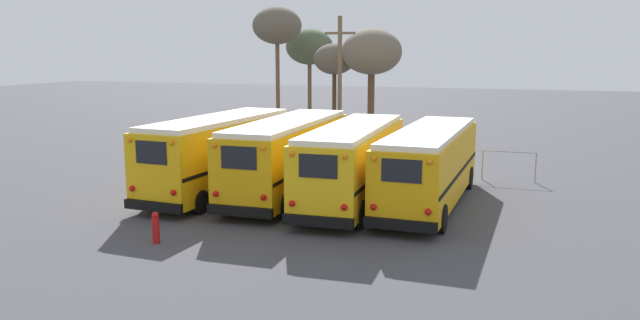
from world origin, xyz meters
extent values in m
plane|color=#424247|center=(0.00, 0.00, 0.00)|extent=(160.00, 160.00, 0.00)
cube|color=#EAAA0F|center=(-4.45, -0.73, 1.71)|extent=(2.91, 9.35, 2.78)
cube|color=white|center=(-4.45, -0.73, 3.21)|extent=(2.70, 8.97, 0.20)
cube|color=black|center=(-4.70, -5.38, 0.50)|extent=(2.47, 0.33, 0.36)
cube|color=black|center=(-4.70, -5.35, 2.48)|extent=(1.33, 0.10, 0.84)
sphere|color=red|center=(-5.61, -5.34, 1.09)|extent=(0.22, 0.22, 0.22)
sphere|color=orange|center=(-5.61, -5.34, 2.89)|extent=(0.18, 0.18, 0.18)
sphere|color=red|center=(-3.80, -5.44, 1.09)|extent=(0.22, 0.22, 0.22)
sphere|color=orange|center=(-3.80, -5.44, 2.89)|extent=(0.18, 0.18, 0.18)
cube|color=black|center=(-5.67, -0.66, 1.51)|extent=(0.52, 9.03, 0.14)
cube|color=black|center=(-3.23, -0.80, 1.51)|extent=(0.52, 9.03, 0.14)
cylinder|color=black|center=(-5.39, 2.64, 0.46)|extent=(0.33, 0.93, 0.92)
cylinder|color=black|center=(-3.14, 2.52, 0.46)|extent=(0.33, 0.93, 0.92)
cylinder|color=black|center=(-5.75, -3.98, 0.46)|extent=(0.33, 0.93, 0.92)
cylinder|color=black|center=(-3.50, -4.10, 0.46)|extent=(0.33, 0.93, 0.92)
cube|color=#E5A00C|center=(-1.48, -0.12, 1.69)|extent=(2.67, 9.88, 2.69)
cube|color=white|center=(-1.48, -0.12, 3.13)|extent=(2.47, 9.48, 0.20)
cube|color=black|center=(-1.36, -5.07, 0.53)|extent=(2.48, 0.26, 0.36)
cube|color=black|center=(-1.36, -5.05, 2.43)|extent=(1.34, 0.06, 0.81)
sphere|color=red|center=(-2.27, -5.10, 1.09)|extent=(0.22, 0.22, 0.22)
sphere|color=orange|center=(-2.27, -5.10, 2.81)|extent=(0.18, 0.18, 0.18)
sphere|color=red|center=(-0.45, -5.06, 1.09)|extent=(0.22, 0.22, 0.22)
sphere|color=orange|center=(-0.45, -5.06, 2.81)|extent=(0.18, 0.18, 0.18)
cube|color=black|center=(-2.71, -0.15, 1.49)|extent=(0.26, 9.62, 0.14)
cube|color=black|center=(-0.26, -0.09, 1.49)|extent=(0.26, 9.62, 0.14)
cylinder|color=black|center=(-2.71, 3.46, 0.50)|extent=(0.30, 1.00, 0.99)
cylinder|color=black|center=(-0.44, 3.51, 0.50)|extent=(0.30, 1.00, 0.99)
cylinder|color=black|center=(-2.53, -3.76, 0.50)|extent=(0.30, 1.00, 0.99)
cylinder|color=black|center=(-0.26, -3.70, 0.50)|extent=(0.30, 1.00, 0.99)
cube|color=yellow|center=(1.48, -0.59, 1.66)|extent=(2.78, 9.69, 2.62)
cube|color=white|center=(1.48, -0.59, 3.06)|extent=(2.57, 9.30, 0.20)
cube|color=black|center=(1.68, -5.42, 0.53)|extent=(2.45, 0.30, 0.36)
cube|color=black|center=(1.68, -5.40, 2.38)|extent=(1.32, 0.08, 0.78)
sphere|color=red|center=(0.78, -5.47, 1.07)|extent=(0.22, 0.22, 0.22)
sphere|color=orange|center=(0.78, -5.47, 2.74)|extent=(0.18, 0.18, 0.18)
sphere|color=red|center=(2.58, -5.39, 1.07)|extent=(0.22, 0.22, 0.22)
sphere|color=orange|center=(2.58, -5.39, 2.74)|extent=(0.18, 0.18, 0.18)
cube|color=black|center=(0.28, -0.64, 1.46)|extent=(0.41, 9.40, 0.14)
cube|color=black|center=(2.69, -0.54, 1.46)|extent=(0.41, 9.40, 0.14)
cylinder|color=black|center=(0.23, 2.86, 0.50)|extent=(0.32, 1.01, 1.00)
cylinder|color=black|center=(2.46, 2.96, 0.50)|extent=(0.32, 1.01, 1.00)
cylinder|color=black|center=(0.51, -4.13, 0.50)|extent=(0.32, 1.01, 1.00)
cylinder|color=black|center=(2.74, -4.04, 0.50)|extent=(0.32, 1.01, 1.00)
cube|color=#E5A00C|center=(4.45, 0.06, 1.61)|extent=(2.61, 9.98, 2.52)
cube|color=white|center=(4.45, 0.06, 2.97)|extent=(2.41, 9.58, 0.20)
cube|color=black|center=(4.34, -4.95, 0.53)|extent=(2.45, 0.25, 0.36)
cube|color=black|center=(4.34, -4.92, 2.30)|extent=(1.32, 0.06, 0.76)
sphere|color=red|center=(3.44, -4.94, 1.04)|extent=(0.22, 0.22, 0.22)
sphere|color=orange|center=(3.44, -4.94, 2.65)|extent=(0.18, 0.18, 0.18)
sphere|color=red|center=(5.24, -4.98, 1.04)|extent=(0.22, 0.22, 0.22)
sphere|color=orange|center=(5.24, -4.98, 2.65)|extent=(0.18, 0.18, 0.18)
cube|color=black|center=(3.24, 0.09, 1.42)|extent=(0.23, 9.73, 0.14)
cube|color=black|center=(5.66, 0.03, 1.42)|extent=(0.23, 9.73, 0.14)
cylinder|color=black|center=(3.41, 3.75, 0.50)|extent=(0.30, 1.00, 0.99)
cylinder|color=black|center=(5.64, 3.70, 0.50)|extent=(0.30, 1.00, 0.99)
cylinder|color=black|center=(3.25, -3.58, 0.50)|extent=(0.30, 1.00, 0.99)
cylinder|color=black|center=(5.49, -3.63, 0.50)|extent=(0.30, 1.00, 0.99)
cylinder|color=brown|center=(-2.48, 10.28, 4.02)|extent=(0.25, 0.25, 8.03)
cube|color=brown|center=(-2.48, 10.28, 7.07)|extent=(1.80, 0.14, 0.14)
cylinder|color=#473323|center=(-4.28, 14.89, 2.41)|extent=(0.28, 0.28, 4.81)
ellipsoid|color=#5B5447|center=(-4.28, 14.89, 5.55)|extent=(2.69, 2.69, 2.02)
cylinder|color=brown|center=(-1.71, 14.58, 2.48)|extent=(0.44, 0.44, 4.97)
ellipsoid|color=#6B6051|center=(-1.71, 14.58, 6.02)|extent=(3.83, 3.83, 2.88)
cylinder|color=brown|center=(-7.41, 18.74, 2.71)|extent=(0.29, 0.29, 5.42)
ellipsoid|color=#4C563D|center=(-7.41, 18.74, 6.36)|extent=(3.42, 3.42, 2.56)
cylinder|color=brown|center=(-8.25, 14.77, 3.42)|extent=(0.27, 0.27, 6.83)
ellipsoid|color=#5B5447|center=(-8.25, 14.77, 7.73)|extent=(3.27, 3.27, 2.46)
cylinder|color=#939399|center=(-8.45, 5.99, 0.70)|extent=(0.06, 0.06, 1.40)
cylinder|color=#939399|center=(-6.03, 5.99, 0.70)|extent=(0.06, 0.06, 1.40)
cylinder|color=#939399|center=(-3.62, 5.99, 0.70)|extent=(0.06, 0.06, 1.40)
cylinder|color=#939399|center=(-1.21, 5.99, 0.70)|extent=(0.06, 0.06, 1.40)
cylinder|color=#939399|center=(1.21, 5.99, 0.70)|extent=(0.06, 0.06, 1.40)
cylinder|color=#939399|center=(3.62, 5.99, 0.70)|extent=(0.06, 0.06, 1.40)
cylinder|color=#939399|center=(6.03, 5.99, 0.70)|extent=(0.06, 0.06, 1.40)
cylinder|color=#939399|center=(8.45, 5.99, 0.70)|extent=(0.06, 0.06, 1.40)
cylinder|color=#939399|center=(0.00, 5.99, 1.40)|extent=(16.90, 0.04, 0.04)
cylinder|color=#B21414|center=(-3.00, -7.77, 0.42)|extent=(0.24, 0.24, 0.85)
sphere|color=#B21414|center=(-3.00, -7.77, 0.92)|extent=(0.23, 0.23, 0.23)
camera|label=1|loc=(8.27, -24.24, 6.10)|focal=35.00mm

